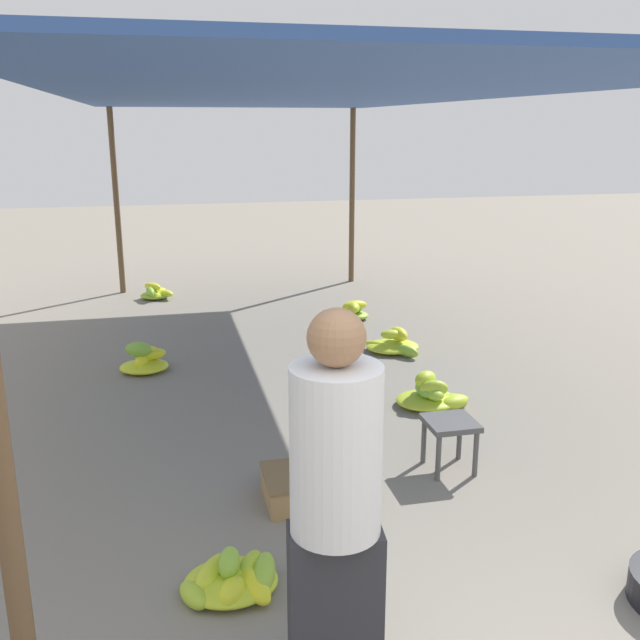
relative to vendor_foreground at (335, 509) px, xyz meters
name	(u,v)px	position (x,y,z in m)	size (l,w,h in m)	color
canopy_post_front_left	(1,471)	(-1.15, -0.20, 0.40)	(0.08, 0.08, 2.56)	brown
canopy_post_back_left	(117,203)	(-1.15, 7.92, 0.40)	(0.08, 0.08, 2.56)	brown
canopy_post_back_right	(352,197)	(2.25, 7.92, 0.40)	(0.08, 0.08, 2.56)	brown
canopy_tarp	(289,94)	(0.55, 3.86, 1.70)	(3.79, 8.53, 0.04)	#33569E
vendor_foreground	(335,509)	(0.00, 0.00, 0.00)	(0.40, 0.40, 1.69)	#2D2D33
stool	(450,430)	(1.28, 1.80, -0.58)	(0.34, 0.34, 0.37)	#4C4C4C
banana_pile_left_0	(234,579)	(-0.34, 0.79, -0.81)	(0.56, 0.48, 0.21)	#C2D229
banana_pile_left_1	(145,360)	(-0.81, 4.39, -0.77)	(0.47, 0.43, 0.31)	yellow
banana_pile_left_2	(155,293)	(-0.70, 7.41, -0.80)	(0.48, 0.43, 0.23)	#C4D329
banana_pile_right_0	(432,396)	(1.59, 2.91, -0.79)	(0.65, 0.48, 0.30)	#9FC430
banana_pile_right_1	(393,344)	(1.76, 4.43, -0.80)	(0.57, 0.63, 0.25)	#8ABC33
banana_pile_right_2	(351,312)	(1.66, 5.76, -0.78)	(0.48, 0.45, 0.25)	#7EB736
crate_near	(300,487)	(0.18, 1.61, -0.78)	(0.46, 0.46, 0.19)	#9E7A4C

